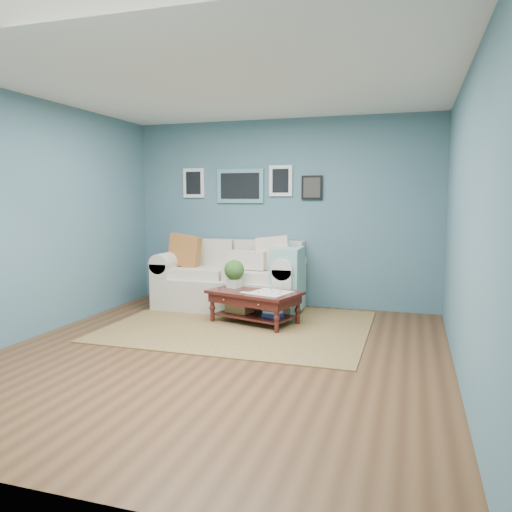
% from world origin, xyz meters
% --- Properties ---
extents(room_shell, '(5.00, 5.02, 2.70)m').
position_xyz_m(room_shell, '(-0.01, 0.06, 1.36)').
color(room_shell, brown).
rests_on(room_shell, ground).
extents(area_rug, '(3.09, 2.47, 0.01)m').
position_xyz_m(area_rug, '(-0.16, 1.13, 0.01)').
color(area_rug, brown).
rests_on(area_rug, ground).
extents(loveseat, '(2.09, 0.95, 1.07)m').
position_xyz_m(loveseat, '(-0.54, 2.03, 0.44)').
color(loveseat, beige).
rests_on(loveseat, ground).
extents(coffee_table, '(1.25, 0.94, 0.78)m').
position_xyz_m(coffee_table, '(-0.09, 1.32, 0.34)').
color(coffee_table, '#330C09').
rests_on(coffee_table, ground).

